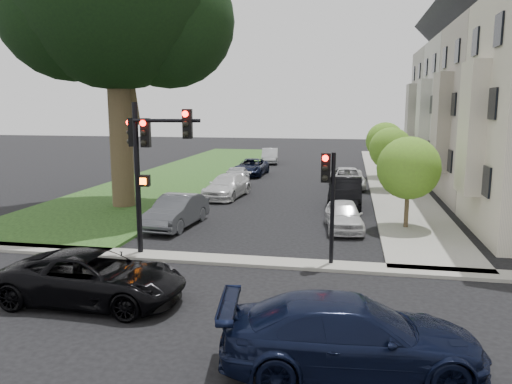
% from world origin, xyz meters
% --- Properties ---
extents(ground, '(140.00, 140.00, 0.00)m').
position_xyz_m(ground, '(0.00, 0.00, 0.00)').
color(ground, black).
rests_on(ground, ground).
extents(grass_strip, '(8.00, 44.00, 0.12)m').
position_xyz_m(grass_strip, '(-9.00, 24.00, 0.06)').
color(grass_strip, black).
rests_on(grass_strip, ground).
extents(sidewalk_right, '(3.50, 44.00, 0.12)m').
position_xyz_m(sidewalk_right, '(6.75, 24.00, 0.06)').
color(sidewalk_right, gray).
rests_on(sidewalk_right, ground).
extents(sidewalk_cross, '(60.00, 1.00, 0.12)m').
position_xyz_m(sidewalk_cross, '(0.00, 2.00, 0.06)').
color(sidewalk_cross, gray).
rests_on(sidewalk_cross, ground).
extents(house_c, '(7.70, 7.55, 15.97)m').
position_xyz_m(house_c, '(12.45, 23.00, 6.93)').
color(house_c, silver).
rests_on(house_c, ground).
extents(house_d, '(7.70, 7.55, 15.97)m').
position_xyz_m(house_d, '(12.45, 30.50, 6.93)').
color(house_d, '#A8A299').
rests_on(house_d, ground).
extents(small_tree_a, '(2.75, 2.75, 4.12)m').
position_xyz_m(small_tree_a, '(6.20, 8.02, 2.74)').
color(small_tree_a, '#443829').
rests_on(small_tree_a, ground).
extents(small_tree_b, '(2.73, 2.73, 4.09)m').
position_xyz_m(small_tree_b, '(6.20, 18.37, 2.72)').
color(small_tree_b, '#443829').
rests_on(small_tree_b, ground).
extents(small_tree_c, '(2.82, 2.82, 4.23)m').
position_xyz_m(small_tree_c, '(6.20, 24.14, 2.81)').
color(small_tree_c, '#443829').
rests_on(small_tree_c, ground).
extents(traffic_signal_main, '(2.72, 0.71, 5.55)m').
position_xyz_m(traffic_signal_main, '(-3.36, 2.24, 3.83)').
color(traffic_signal_main, black).
rests_on(traffic_signal_main, ground).
extents(traffic_signal_secondary, '(0.50, 0.40, 3.90)m').
position_xyz_m(traffic_signal_secondary, '(3.01, 2.19, 2.72)').
color(traffic_signal_secondary, black).
rests_on(traffic_signal_secondary, ground).
extents(car_cross_near, '(5.17, 2.43, 1.43)m').
position_xyz_m(car_cross_near, '(-3.23, -2.24, 0.71)').
color(car_cross_near, black).
rests_on(car_cross_near, ground).
extents(car_cross_far, '(5.66, 2.93, 1.57)m').
position_xyz_m(car_cross_far, '(3.82, -4.68, 0.78)').
color(car_cross_far, black).
rests_on(car_cross_far, ground).
extents(car_parked_0, '(1.95, 3.96, 1.30)m').
position_xyz_m(car_parked_0, '(3.48, 7.45, 0.65)').
color(car_parked_0, silver).
rests_on(car_parked_0, ground).
extents(car_parked_1, '(1.72, 4.88, 1.61)m').
position_xyz_m(car_parked_1, '(3.49, 12.55, 0.80)').
color(car_parked_1, black).
rests_on(car_parked_1, ground).
extents(car_parked_2, '(2.49, 4.91, 1.33)m').
position_xyz_m(car_parked_2, '(3.53, 19.11, 0.66)').
color(car_parked_2, silver).
rests_on(car_parked_2, ground).
extents(car_parked_5, '(1.89, 4.50, 1.44)m').
position_xyz_m(car_parked_5, '(-3.95, 6.57, 0.72)').
color(car_parked_5, '#3F4247').
rests_on(car_parked_5, ground).
extents(car_parked_6, '(2.38, 4.86, 1.36)m').
position_xyz_m(car_parked_6, '(-3.50, 14.20, 0.68)').
color(car_parked_6, silver).
rests_on(car_parked_6, ground).
extents(car_parked_7, '(2.14, 4.24, 1.39)m').
position_xyz_m(car_parked_7, '(-3.81, 18.01, 0.69)').
color(car_parked_7, '#999BA0').
rests_on(car_parked_7, ground).
extents(car_parked_8, '(2.29, 4.76, 1.31)m').
position_xyz_m(car_parked_8, '(-3.96, 23.88, 0.65)').
color(car_parked_8, black).
rests_on(car_parked_8, ground).
extents(car_parked_9, '(2.05, 4.41, 1.40)m').
position_xyz_m(car_parked_9, '(-3.87, 32.60, 0.70)').
color(car_parked_9, '#999BA0').
rests_on(car_parked_9, ground).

